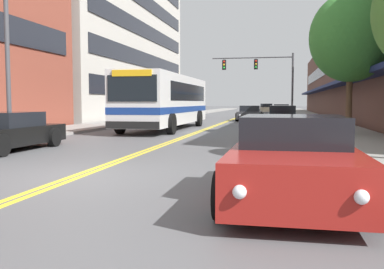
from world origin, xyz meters
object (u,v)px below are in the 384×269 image
Objects in this scene: city_bus at (167,99)px; car_white_parked_left_near at (186,113)px; car_black_parked_left_far at (5,132)px; car_dark_grey_moving_second at (250,114)px; street_lamp_left_near at (16,21)px; car_charcoal_parked_right_far at (282,116)px; fire_hydrant at (319,124)px; car_silver_parked_right_end at (281,110)px; car_red_parked_right_foreground at (293,161)px; traffic_signal_mast at (263,72)px; car_champagne_moving_lead at (266,108)px; street_tree_right_mid at (351,37)px; car_navy_parked_right_mid at (282,112)px.

city_bus is 14.83m from car_white_parked_left_near.
car_white_parked_left_near is 26.21m from car_black_parked_left_far.
car_dark_grey_moving_second is 23.24m from street_lamp_left_near.
car_charcoal_parked_right_far is 7.64m from fire_hydrant.
car_silver_parked_right_end is 38.03m from street_lamp_left_near.
car_dark_grey_moving_second is at bearing 73.24° from street_lamp_left_near.
car_red_parked_right_foreground is at bearing -84.81° from car_dark_grey_moving_second.
traffic_signal_mast is (6.91, 1.30, 3.73)m from car_white_parked_left_near.
car_charcoal_parked_right_far is at bearing -48.12° from car_white_parked_left_near.
car_champagne_moving_lead is at bearing 92.11° from car_red_parked_right_foreground.
car_red_parked_right_foreground reaches higher than car_white_parked_left_near.
car_black_parked_left_far is 10.21m from car_red_parked_right_foreground.
car_dark_grey_moving_second is 5.48× the size of fire_hydrant.
car_red_parked_right_foreground is 0.60× the size of traffic_signal_mast.
car_black_parked_left_far is at bearing 149.04° from car_red_parked_right_foreground.
street_lamp_left_near reaches higher than car_champagne_moving_lead.
car_charcoal_parked_right_far is at bearing 108.61° from street_tree_right_mid.
car_black_parked_left_far is 4.07m from street_lamp_left_near.
car_silver_parked_right_end is 12.60m from car_champagne_moving_lead.
car_black_parked_left_far is at bearing -138.65° from fire_hydrant.
city_bus is 2.45× the size of car_charcoal_parked_right_far.
car_white_parked_left_near is 0.98× the size of car_red_parked_right_foreground.
car_champagne_moving_lead reaches higher than fire_hydrant.
car_red_parked_right_foreground is 0.92× the size of car_charcoal_parked_right_far.
car_charcoal_parked_right_far reaches higher than car_dark_grey_moving_second.
car_charcoal_parked_right_far is 0.76× the size of street_tree_right_mid.
city_bus is 39.33m from car_champagne_moving_lead.
car_navy_parked_right_mid is 21.72m from street_tree_right_mid.
street_tree_right_mid reaches higher than traffic_signal_mast.
traffic_signal_mast is 19.91m from street_tree_right_mid.
city_bus is 2.73× the size of car_dark_grey_moving_second.
traffic_signal_mast is at bearing 100.41° from fire_hydrant.
street_tree_right_mid is at bearing 78.08° from car_red_parked_right_foreground.
street_lamp_left_near is (-6.62, -21.96, 3.74)m from car_dark_grey_moving_second.
street_lamp_left_near is at bearing 107.50° from car_black_parked_left_far.
street_lamp_left_near reaches higher than fire_hydrant.
car_charcoal_parked_right_far is 7.33m from car_dark_grey_moving_second.
car_silver_parked_right_end reaches higher than car_navy_parked_right_mid.
car_charcoal_parked_right_far is 1.06× the size of car_silver_parked_right_end.
street_lamp_left_near is at bearing 143.82° from car_red_parked_right_foreground.
street_tree_right_mid is at bearing -76.76° from traffic_signal_mast.
car_charcoal_parked_right_far is at bearing 62.28° from car_black_parked_left_far.
car_white_parked_left_near is 0.95× the size of car_navy_parked_right_mid.
car_charcoal_parked_right_far is 6.11× the size of fire_hydrant.
car_champagne_moving_lead is (-2.03, 12.43, 0.01)m from car_silver_parked_right_end.
car_charcoal_parked_right_far is (-0.03, 21.85, -0.01)m from car_red_parked_right_foreground.
city_bus is 2.43× the size of car_black_parked_left_far.
car_champagne_moving_lead is at bearing 74.92° from car_white_parked_left_near.
car_navy_parked_right_mid is (8.78, 29.32, 0.00)m from car_black_parked_left_far.
car_champagne_moving_lead reaches higher than car_charcoal_parked_right_far.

